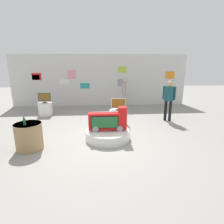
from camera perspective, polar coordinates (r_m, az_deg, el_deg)
The scene contains 12 objects.
ground_plane at distance 6.02m, azimuth -2.77°, elevation -8.89°, with size 30.00×30.00×0.00m, color gray.
back_wall_display at distance 10.88m, azimuth -3.71°, elevation 9.83°, with size 10.23×0.13×2.98m.
main_display_pedestal at distance 6.10m, azimuth -1.37°, elevation -7.04°, with size 1.47×1.47×0.30m, color silver.
novelty_firetruck_tv at distance 5.93m, azimuth -1.16°, elevation -2.79°, with size 1.23×0.38×0.78m.
display_pedestal_left_rear at distance 7.48m, azimuth 1.97°, elevation -1.65°, with size 0.74×0.74×0.61m, color silver.
tv_on_left_rear at distance 7.33m, azimuth 2.02°, elevation 2.59°, with size 0.59×0.22×0.49m.
display_pedestal_center_rear at distance 9.43m, azimuth -20.14°, elevation 0.90°, with size 0.67×0.67×0.61m, color silver.
tv_on_center_rear at distance 9.32m, azimuth -20.45°, elevation 4.26°, with size 0.58×0.24×0.48m.
side_table_round at distance 5.82m, azimuth -24.59°, elevation -6.90°, with size 0.79×0.79×0.78m.
bottle_on_side_table at distance 5.57m, azimuth -25.80°, elevation -2.72°, with size 0.07×0.07×0.25m.
shopper_browsing_near_truck at distance 10.05m, azimuth 4.05°, elevation 6.35°, with size 0.29×0.54×1.64m.
shopper_browsing_rear at distance 8.19m, azimuth 17.37°, elevation 4.30°, with size 0.46×0.39×1.74m.
Camera 1 is at (-0.14, -5.52, 2.41)m, focal length 29.17 mm.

